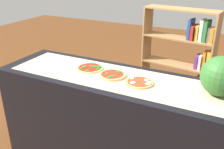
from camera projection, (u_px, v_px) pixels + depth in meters
counter at (112, 122)px, 2.39m from camera, size 2.09×0.66×0.94m
parchment_paper at (112, 77)px, 2.20m from camera, size 1.85×0.52×0.00m
pizza_spinach_0 at (90, 68)px, 2.35m from camera, size 0.24×0.24×0.02m
pizza_spinach_1 at (112, 75)px, 2.20m from camera, size 0.24×0.24×0.03m
pizza_mozzarella_2 at (139, 82)px, 2.06m from camera, size 0.23×0.23×0.02m
watermelon at (221, 76)px, 1.84m from camera, size 0.30×0.30×0.30m
bookshelf at (186, 65)px, 3.11m from camera, size 0.90×0.36×1.37m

